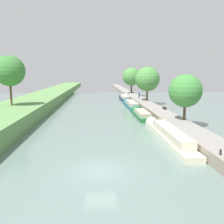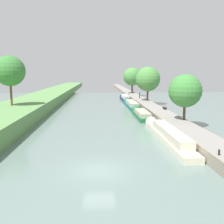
{
  "view_description": "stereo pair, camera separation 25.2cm",
  "coord_description": "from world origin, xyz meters",
  "px_view_note": "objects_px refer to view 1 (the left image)",
  "views": [
    {
      "loc": [
        -0.29,
        -18.78,
        7.51
      ],
      "look_at": [
        2.37,
        23.47,
        1.0
      ],
      "focal_mm": 40.41,
      "sensor_mm": 36.0,
      "label": 1
    },
    {
      "loc": [
        -0.03,
        -18.79,
        7.51
      ],
      "look_at": [
        2.37,
        23.47,
        1.0
      ],
      "focal_mm": 40.41,
      "sensor_mm": 36.0,
      "label": 2
    }
  ],
  "objects_px": {
    "narrowboat_navy": "(124,98)",
    "park_bench": "(165,107)",
    "narrowboat_cream": "(168,134)",
    "mooring_bollard_far": "(128,94)",
    "narrowboat_teal": "(131,104)",
    "person_walking": "(139,95)",
    "mooring_bollard_near": "(221,152)",
    "narrowboat_green": "(141,114)"
  },
  "relations": [
    {
      "from": "narrowboat_navy",
      "to": "mooring_bollard_far",
      "type": "distance_m",
      "value": 6.07
    },
    {
      "from": "narrowboat_cream",
      "to": "narrowboat_teal",
      "type": "bearing_deg",
      "value": 90.6
    },
    {
      "from": "narrowboat_navy",
      "to": "mooring_bollard_near",
      "type": "distance_m",
      "value": 52.36
    },
    {
      "from": "narrowboat_navy",
      "to": "narrowboat_cream",
      "type": "bearing_deg",
      "value": -89.65
    },
    {
      "from": "narrowboat_cream",
      "to": "narrowboat_teal",
      "type": "xyz_separation_m",
      "value": [
        -0.31,
        29.22,
        -0.08
      ]
    },
    {
      "from": "narrowboat_navy",
      "to": "mooring_bollard_near",
      "type": "relative_size",
      "value": 27.76
    },
    {
      "from": "narrowboat_teal",
      "to": "person_walking",
      "type": "relative_size",
      "value": 8.91
    },
    {
      "from": "narrowboat_cream",
      "to": "mooring_bollard_near",
      "type": "bearing_deg",
      "value": -79.98
    },
    {
      "from": "narrowboat_teal",
      "to": "park_bench",
      "type": "xyz_separation_m",
      "value": [
        4.35,
        -12.96,
        0.93
      ]
    },
    {
      "from": "narrowboat_teal",
      "to": "narrowboat_navy",
      "type": "relative_size",
      "value": 1.18
    },
    {
      "from": "narrowboat_green",
      "to": "narrowboat_navy",
      "type": "xyz_separation_m",
      "value": [
        0.12,
        27.72,
        0.12
      ]
    },
    {
      "from": "park_bench",
      "to": "mooring_bollard_near",
      "type": "bearing_deg",
      "value": -95.45
    },
    {
      "from": "mooring_bollard_near",
      "to": "park_bench",
      "type": "distance_m",
      "value": 25.55
    },
    {
      "from": "narrowboat_navy",
      "to": "mooring_bollard_far",
      "type": "xyz_separation_m",
      "value": [
        1.88,
        5.72,
        0.74
      ]
    },
    {
      "from": "mooring_bollard_near",
      "to": "mooring_bollard_far",
      "type": "height_order",
      "value": "same"
    },
    {
      "from": "person_walking",
      "to": "mooring_bollard_near",
      "type": "height_order",
      "value": "person_walking"
    },
    {
      "from": "narrowboat_navy",
      "to": "person_walking",
      "type": "bearing_deg",
      "value": -61.74
    },
    {
      "from": "narrowboat_green",
      "to": "mooring_bollard_near",
      "type": "height_order",
      "value": "mooring_bollard_near"
    },
    {
      "from": "narrowboat_cream",
      "to": "park_bench",
      "type": "relative_size",
      "value": 11.26
    },
    {
      "from": "narrowboat_green",
      "to": "narrowboat_navy",
      "type": "bearing_deg",
      "value": 89.76
    },
    {
      "from": "narrowboat_green",
      "to": "narrowboat_teal",
      "type": "bearing_deg",
      "value": 89.7
    },
    {
      "from": "narrowboat_cream",
      "to": "mooring_bollard_near",
      "type": "relative_size",
      "value": 37.55
    },
    {
      "from": "narrowboat_cream",
      "to": "mooring_bollard_far",
      "type": "bearing_deg",
      "value": 88.1
    },
    {
      "from": "person_walking",
      "to": "mooring_bollard_near",
      "type": "bearing_deg",
      "value": -91.69
    },
    {
      "from": "narrowboat_cream",
      "to": "mooring_bollard_far",
      "type": "xyz_separation_m",
      "value": [
        1.62,
        48.87,
        0.73
      ]
    },
    {
      "from": "narrowboat_teal",
      "to": "mooring_bollard_near",
      "type": "bearing_deg",
      "value": -87.12
    },
    {
      "from": "narrowboat_teal",
      "to": "mooring_bollard_near",
      "type": "xyz_separation_m",
      "value": [
        1.93,
        -38.39,
        0.8
      ]
    },
    {
      "from": "person_walking",
      "to": "mooring_bollard_far",
      "type": "relative_size",
      "value": 3.69
    },
    {
      "from": "narrowboat_navy",
      "to": "park_bench",
      "type": "relative_size",
      "value": 8.33
    },
    {
      "from": "narrowboat_navy",
      "to": "mooring_bollard_near",
      "type": "height_order",
      "value": "mooring_bollard_near"
    },
    {
      "from": "narrowboat_navy",
      "to": "person_walking",
      "type": "xyz_separation_m",
      "value": [
        3.25,
        -6.04,
        1.38
      ]
    },
    {
      "from": "narrowboat_green",
      "to": "park_bench",
      "type": "height_order",
      "value": "park_bench"
    },
    {
      "from": "narrowboat_navy",
      "to": "narrowboat_teal",
      "type": "bearing_deg",
      "value": -90.18
    },
    {
      "from": "narrowboat_navy",
      "to": "park_bench",
      "type": "bearing_deg",
      "value": -80.89
    },
    {
      "from": "mooring_bollard_near",
      "to": "park_bench",
      "type": "bearing_deg",
      "value": 84.55
    },
    {
      "from": "narrowboat_green",
      "to": "narrowboat_navy",
      "type": "height_order",
      "value": "narrowboat_navy"
    },
    {
      "from": "person_walking",
      "to": "mooring_bollard_far",
      "type": "xyz_separation_m",
      "value": [
        -1.36,
        11.76,
        -0.65
      ]
    },
    {
      "from": "narrowboat_navy",
      "to": "mooring_bollard_far",
      "type": "bearing_deg",
      "value": 71.78
    },
    {
      "from": "narrowboat_green",
      "to": "person_walking",
      "type": "relative_size",
      "value": 6.76
    },
    {
      "from": "mooring_bollard_near",
      "to": "mooring_bollard_far",
      "type": "relative_size",
      "value": 1.0
    },
    {
      "from": "person_walking",
      "to": "narrowboat_cream",
      "type": "bearing_deg",
      "value": -94.6
    },
    {
      "from": "narrowboat_green",
      "to": "park_bench",
      "type": "bearing_deg",
      "value": 10.67
    }
  ]
}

